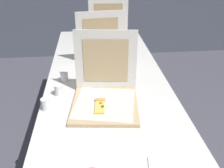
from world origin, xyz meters
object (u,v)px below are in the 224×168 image
object	(u,v)px
pizza_box_front	(105,95)
pizza_box_back	(109,38)
table	(107,85)
cup_white_near_center	(59,90)
cup_white_mid	(64,76)
pizza_box_middle	(104,60)
cup_white_near_left	(46,104)

from	to	relation	value
pizza_box_front	pizza_box_back	size ratio (longest dim) A/B	1.08
table	pizza_box_front	distance (m)	0.32
pizza_box_back	cup_white_near_center	world-z (taller)	pizza_box_back
cup_white_mid	cup_white_near_center	size ratio (longest dim) A/B	1.00
pizza_box_back	cup_white_near_center	xyz separation A→B (m)	(-0.40, -0.92, -0.02)
pizza_box_middle	cup_white_near_center	size ratio (longest dim) A/B	6.13
pizza_box_middle	cup_white_near_center	distance (m)	0.50
pizza_box_front	pizza_box_back	distance (m)	1.05
cup_white_near_left	cup_white_mid	xyz separation A→B (m)	(0.08, 0.35, 0.00)
pizza_box_front	cup_white_near_left	bearing A→B (deg)	-168.78
table	pizza_box_back	xyz separation A→B (m)	(0.08, 0.74, 0.11)
pizza_box_front	pizza_box_middle	bearing A→B (deg)	93.15
cup_white_near_left	cup_white_near_center	xyz separation A→B (m)	(0.06, 0.16, 0.00)
pizza_box_front	cup_white_near_center	distance (m)	0.32
table	pizza_box_back	world-z (taller)	pizza_box_back
cup_white_near_left	cup_white_near_center	world-z (taller)	same
pizza_box_middle	cup_white_mid	distance (m)	0.36
table	pizza_box_middle	bearing A→B (deg)	92.03
pizza_box_front	pizza_box_back	bearing A→B (deg)	90.01
pizza_box_middle	cup_white_near_left	world-z (taller)	pizza_box_middle
pizza_box_middle	cup_white_mid	xyz separation A→B (m)	(-0.29, -0.21, -0.02)
table	cup_white_mid	size ratio (longest dim) A/B	33.68
pizza_box_middle	pizza_box_back	distance (m)	0.53
pizza_box_back	cup_white_near_left	distance (m)	1.17
pizza_box_middle	cup_white_near_left	bearing A→B (deg)	-130.34
pizza_box_middle	pizza_box_back	bearing A→B (deg)	74.88
pizza_box_front	table	bearing A→B (deg)	89.64
cup_white_near_left	pizza_box_front	bearing A→B (deg)	5.15
table	cup_white_mid	distance (m)	0.31
pizza_box_middle	cup_white_near_center	world-z (taller)	pizza_box_middle
table	cup_white_mid	world-z (taller)	cup_white_mid
pizza_box_middle	cup_white_near_left	xyz separation A→B (m)	(-0.38, -0.55, -0.02)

